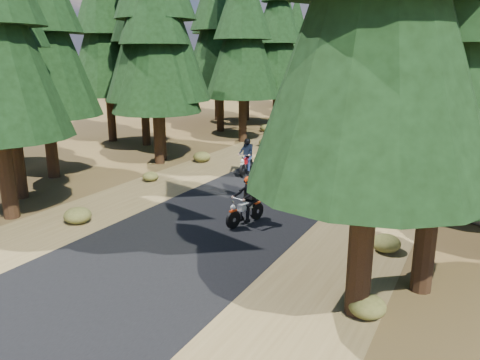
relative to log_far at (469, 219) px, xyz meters
The scene contains 9 objects.
ground 8.49m from the log_far, 153.31° to the right, with size 120.00×120.00×0.00m, color #443018.
road 7.68m from the log_far, behind, with size 6.00×100.00×0.01m, color black.
shoulder_l 12.25m from the log_far, behind, with size 3.20×100.00×0.01m, color brown.
shoulder_r 3.22m from the log_far, 158.38° to the left, with size 3.20×100.00×0.01m, color brown.
pine_forest 20.38m from the log_far, 113.82° to the left, with size 34.59×55.08×16.32m.
log_far is the anchor object (origin of this frame).
understory_shrubs 6.61m from the log_far, 161.98° to the left, with size 14.17×32.01×0.61m.
rider_lead 7.63m from the log_far, 151.13° to the right, with size 0.99×1.90×1.62m.
rider_follow 10.05m from the log_far, 166.13° to the left, with size 0.89×1.96×1.69m.
Camera 1 is at (7.69, -13.05, 5.53)m, focal length 35.00 mm.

